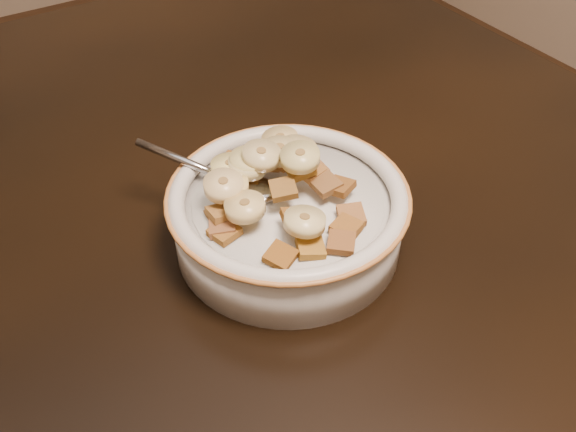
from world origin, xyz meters
TOP-DOWN VIEW (x-y plane):
  - cereal_bowl at (0.26, -0.11)m, footprint 0.19×0.19m
  - milk at (0.26, -0.11)m, footprint 0.16×0.16m
  - spoon at (0.24, -0.08)m, footprint 0.05×0.06m
  - cereal_square_0 at (0.25, -0.07)m, footprint 0.03×0.03m
  - cereal_square_1 at (0.28, -0.16)m, footprint 0.03×0.03m
  - cereal_square_2 at (0.29, -0.10)m, footprint 0.02×0.02m
  - cereal_square_3 at (0.22, -0.16)m, footprint 0.03×0.03m
  - cereal_square_4 at (0.28, -0.16)m, footprint 0.03×0.03m
  - cereal_square_5 at (0.28, -0.08)m, footprint 0.03×0.03m
  - cereal_square_6 at (0.24, -0.16)m, footprint 0.03×0.03m
  - cereal_square_7 at (0.20, -0.11)m, footprint 0.03×0.03m
  - cereal_square_8 at (0.25, -0.11)m, footprint 0.03×0.03m
  - cereal_square_9 at (0.29, -0.15)m, footprint 0.03×0.03m
  - cereal_square_10 at (0.29, -0.10)m, footprint 0.02×0.02m
  - cereal_square_11 at (0.28, -0.10)m, footprint 0.02×0.02m
  - cereal_square_12 at (0.25, -0.14)m, footprint 0.03×0.03m
  - cereal_square_13 at (0.21, -0.10)m, footprint 0.02×0.02m
  - cereal_square_14 at (0.26, -0.07)m, footprint 0.02×0.02m
  - cereal_square_15 at (0.28, -0.05)m, footprint 0.03×0.03m
  - cereal_square_16 at (0.25, -0.04)m, footprint 0.03×0.03m
  - cereal_square_17 at (0.21, -0.10)m, footprint 0.02×0.02m
  - cereal_square_18 at (0.27, -0.07)m, footprint 0.03×0.03m
  - cereal_square_19 at (0.29, -0.12)m, footprint 0.02×0.02m
  - cereal_square_20 at (0.23, -0.10)m, footprint 0.02×0.02m
  - cereal_square_21 at (0.30, -0.13)m, footprint 0.03×0.03m
  - cereal_square_22 at (0.27, -0.17)m, footprint 0.03×0.03m
  - cereal_square_23 at (0.20, -0.12)m, footprint 0.02×0.02m
  - banana_slice_0 at (0.22, -0.12)m, footprint 0.04×0.04m
  - banana_slice_1 at (0.25, -0.07)m, footprint 0.04×0.04m
  - banana_slice_2 at (0.21, -0.09)m, footprint 0.04×0.04m
  - banana_slice_3 at (0.24, -0.07)m, footprint 0.04×0.04m
  - banana_slice_4 at (0.29, -0.08)m, footprint 0.04×0.04m
  - banana_slice_5 at (0.27, -0.10)m, footprint 0.04×0.04m
  - banana_slice_6 at (0.25, -0.15)m, footprint 0.04×0.04m
  - banana_slice_7 at (0.23, -0.07)m, footprint 0.04×0.04m
  - banana_slice_8 at (0.28, -0.06)m, footprint 0.04×0.04m
  - banana_slice_9 at (0.22, -0.09)m, footprint 0.04×0.04m
  - banana_slice_10 at (0.27, -0.08)m, footprint 0.03×0.03m
  - banana_slice_11 at (0.25, -0.08)m, footprint 0.04×0.04m
  - banana_slice_12 at (0.23, -0.07)m, footprint 0.04×0.04m

SIDE VIEW (x-z plane):
  - cereal_bowl at x=0.26m, z-range 0.75..0.79m
  - milk at x=0.26m, z-range 0.79..0.80m
  - spoon at x=0.24m, z-range 0.79..0.81m
  - cereal_square_1 at x=0.28m, z-range 0.80..0.80m
  - cereal_square_17 at x=0.21m, z-range 0.79..0.81m
  - cereal_square_23 at x=0.20m, z-range 0.80..0.80m
  - cereal_square_6 at x=0.24m, z-range 0.80..0.81m
  - cereal_square_7 at x=0.20m, z-range 0.80..0.81m
  - cereal_square_3 at x=0.22m, z-range 0.80..0.81m
  - cereal_square_15 at x=0.28m, z-range 0.80..0.81m
  - cereal_square_9 at x=0.29m, z-range 0.80..0.81m
  - cereal_square_4 at x=0.28m, z-range 0.80..0.81m
  - cereal_square_22 at x=0.27m, z-range 0.80..0.81m
  - cereal_square_16 at x=0.25m, z-range 0.80..0.81m
  - cereal_square_13 at x=0.21m, z-range 0.80..0.81m
  - cereal_square_20 at x=0.23m, z-range 0.80..0.81m
  - cereal_square_0 at x=0.25m, z-range 0.80..0.81m
  - cereal_square_14 at x=0.26m, z-range 0.80..0.81m
  - cereal_square_21 at x=0.30m, z-range 0.80..0.81m
  - cereal_square_18 at x=0.27m, z-range 0.80..0.81m
  - cereal_square_12 at x=0.25m, z-range 0.80..0.81m
  - cereal_square_19 at x=0.29m, z-range 0.81..0.81m
  - cereal_square_5 at x=0.28m, z-range 0.80..0.82m
  - cereal_square_2 at x=0.29m, z-range 0.81..0.82m
  - cereal_square_10 at x=0.29m, z-range 0.81..0.82m
  - banana_slice_6 at x=0.25m, z-range 0.81..0.82m
  - banana_slice_9 at x=0.22m, z-range 0.81..0.82m
  - banana_slice_12 at x=0.23m, z-range 0.81..0.82m
  - banana_slice_0 at x=0.22m, z-range 0.81..0.82m
  - cereal_square_8 at x=0.25m, z-range 0.81..0.82m
  - banana_slice_7 at x=0.23m, z-range 0.81..0.82m
  - cereal_square_11 at x=0.28m, z-range 0.81..0.82m
  - banana_slice_3 at x=0.24m, z-range 0.81..0.82m
  - banana_slice_8 at x=0.28m, z-range 0.81..0.83m
  - banana_slice_2 at x=0.21m, z-range 0.81..0.83m
  - banana_slice_1 at x=0.25m, z-range 0.82..0.83m
  - banana_slice_4 at x=0.29m, z-range 0.81..0.83m
  - banana_slice_10 at x=0.27m, z-range 0.82..0.83m
  - banana_slice_11 at x=0.25m, z-range 0.82..0.83m
  - banana_slice_5 at x=0.27m, z-range 0.83..0.84m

